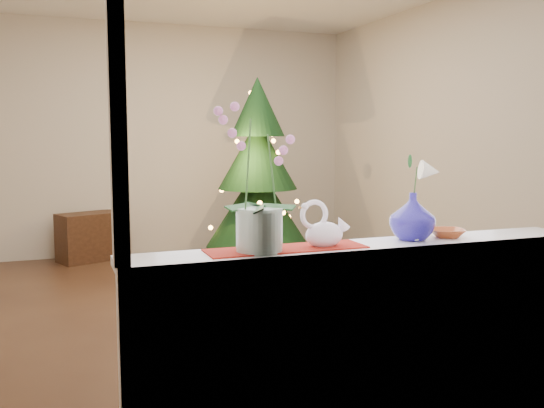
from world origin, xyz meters
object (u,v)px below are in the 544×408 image
Objects in this scene: swan at (324,225)px; blue_vase at (413,213)px; paperweight at (415,233)px; amber_dish at (446,233)px; xmas_tree at (258,174)px; orchid_pot at (259,178)px; side_table at (92,237)px.

blue_vase is at bearing -14.72° from swan.
paperweight is at bearing -104.64° from blue_vase.
swan reaches higher than amber_dish.
swan is 0.47m from blue_vase.
xmas_tree is (0.95, 3.64, -0.02)m from swan.
orchid_pot is at bearing -177.73° from blue_vase.
side_table is (-1.63, 0.99, -0.73)m from xmas_tree.
blue_vase is 3.29× the size of paperweight.
amber_dish is (0.21, 0.05, -0.02)m from paperweight.
blue_vase is at bearing 75.36° from paperweight.
xmas_tree is (0.48, 3.61, -0.05)m from blue_vase.
swan is 3.76m from xmas_tree.
swan is 1.62× the size of amber_dish.
orchid_pot is 1.00m from amber_dish.
swan reaches higher than side_table.
paperweight is 0.21m from amber_dish.
blue_vase is at bearing 2.27° from orchid_pot.
amber_dish is at bearing 1.59° from blue_vase.
paperweight is 0.54× the size of amber_dish.
blue_vase is (0.76, 0.03, -0.18)m from orchid_pot.
amber_dish is 4.84m from side_table.
orchid_pot reaches higher than paperweight.
orchid_pot reaches higher than blue_vase.
swan is 3.02× the size of paperweight.
blue_vase is at bearing -97.59° from xmas_tree.
orchid_pot reaches higher than side_table.
orchid_pot is 4.32× the size of amber_dish.
side_table is (-1.15, 4.61, -0.78)m from blue_vase.
xmas_tree is at bearing 82.33° from paperweight.
orchid_pot is 2.66× the size of swan.
paperweight is at bearing -97.67° from xmas_tree.
paperweight is (-0.01, -0.04, -0.09)m from blue_vase.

